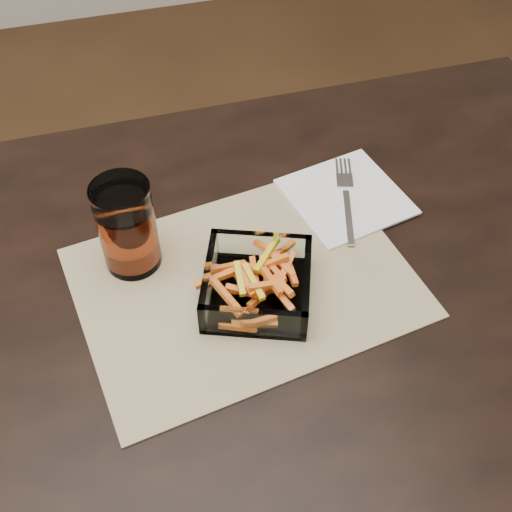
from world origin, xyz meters
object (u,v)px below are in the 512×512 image
(dining_table, at_px, (149,366))
(fork, at_px, (346,196))
(tumbler, at_px, (127,229))
(glass_bowl, at_px, (257,285))

(dining_table, relative_size, fork, 8.59)
(tumbler, distance_m, fork, 0.34)
(fork, bearing_deg, tumbler, -157.08)
(tumbler, relative_size, fork, 0.75)
(dining_table, relative_size, glass_bowl, 8.96)
(dining_table, bearing_deg, fork, 24.40)
(glass_bowl, bearing_deg, tumbler, 144.18)
(fork, bearing_deg, glass_bowl, -124.95)
(glass_bowl, bearing_deg, dining_table, -175.70)
(fork, bearing_deg, dining_table, -138.74)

